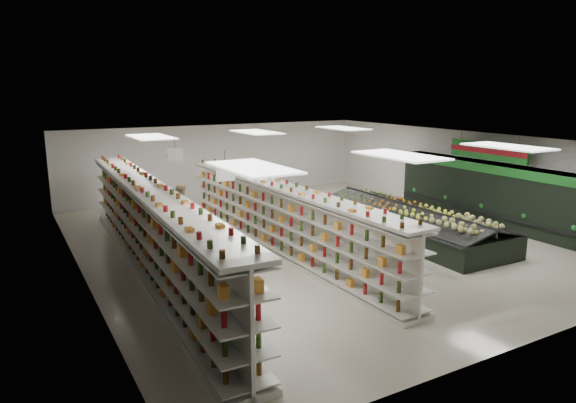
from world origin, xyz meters
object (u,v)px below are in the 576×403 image
gondola_left (152,234)px  shopper_main (382,238)px  shopper_background (182,209)px  soda_endcap (219,188)px  gondola_center (280,220)px  produce_island (408,221)px

gondola_left → shopper_main: size_ratio=8.26×
shopper_background → soda_endcap: bearing=-27.6°
shopper_main → shopper_background: size_ratio=0.95×
gondola_center → shopper_background: bearing=119.5°
gondola_center → soda_endcap: 6.50m
produce_island → soda_endcap: soda_endcap is taller
soda_endcap → shopper_main: shopper_main is taller
produce_island → shopper_main: size_ratio=4.51×
gondola_center → shopper_main: size_ratio=7.27×
shopper_background → produce_island: bearing=-109.9°
gondola_left → soda_endcap: size_ratio=8.31×
gondola_center → shopper_background: 3.79m
produce_island → shopper_main: 3.34m
shopper_main → shopper_background: bearing=-59.6°
gondola_left → soda_endcap: (4.48, 6.50, -0.28)m
gondola_left → gondola_center: (3.81, 0.04, -0.13)m
shopper_background → gondola_center: bearing=-137.8°
gondola_left → shopper_main: (5.57, -2.55, -0.25)m
shopper_background → gondola_left: bearing=161.9°
soda_endcap → shopper_main: (1.09, -9.04, 0.03)m
gondola_center → shopper_main: bearing=-57.0°
gondola_center → soda_endcap: size_ratio=7.31×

